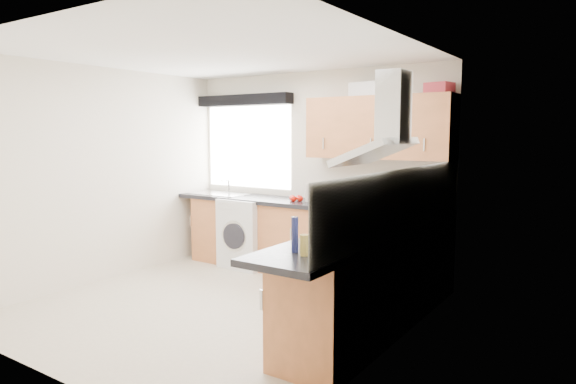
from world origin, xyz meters
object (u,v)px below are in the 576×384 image
Objects in this scene: extractor_hood at (384,129)px; upper_cabinets at (378,128)px; oven at (370,283)px; washing_machine at (249,232)px.

upper_cabinets is at bearing 116.13° from extractor_hood.
extractor_hood reaches higher than oven.
washing_machine is at bearing 154.55° from extractor_hood.
extractor_hood is 2.93m from washing_machine.
oven is 2.52m from washing_machine.
washing_machine is at bearing 153.57° from oven.
upper_cabinets reaches higher than extractor_hood.
upper_cabinets reaches higher than washing_machine.
upper_cabinets is at bearing 8.05° from washing_machine.
upper_cabinets is 2.19m from washing_machine.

